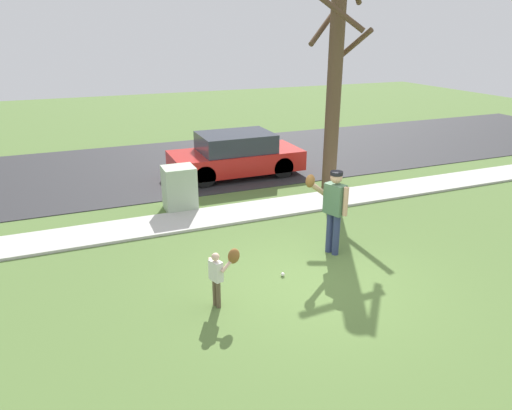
{
  "coord_description": "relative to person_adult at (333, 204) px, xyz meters",
  "views": [
    {
      "loc": [
        -3.79,
        -6.53,
        4.31
      ],
      "look_at": [
        -0.48,
        1.57,
        1.0
      ],
      "focal_mm": 32.77,
      "sensor_mm": 36.0,
      "label": 1
    }
  ],
  "objects": [
    {
      "name": "person_adult",
      "position": [
        0.0,
        0.0,
        0.0
      ],
      "size": [
        0.83,
        0.59,
        1.74
      ],
      "rotation": [
        0.0,
        0.0,
        -2.8
      ],
      "color": "navy",
      "rests_on": "ground"
    },
    {
      "name": "baseball",
      "position": [
        -1.3,
        -0.5,
        -1.05
      ],
      "size": [
        0.07,
        0.07,
        0.07
      ],
      "primitive_type": "sphere",
      "color": "white",
      "rests_on": "ground"
    },
    {
      "name": "person_child",
      "position": [
        -2.65,
        -1.0,
        -0.42
      ],
      "size": [
        0.52,
        0.33,
        1.02
      ],
      "rotation": [
        0.0,
        0.0,
        0.34
      ],
      "color": "brown",
      "rests_on": "ground"
    },
    {
      "name": "parked_hatchback_red",
      "position": [
        0.06,
        5.81,
        -0.43
      ],
      "size": [
        4.0,
        1.75,
        1.33
      ],
      "color": "red",
      "rests_on": "road_surface"
    },
    {
      "name": "road_surface",
      "position": [
        -0.87,
        7.73,
        -1.07
      ],
      "size": [
        36.0,
        6.8,
        0.02
      ],
      "primitive_type": "cube",
      "color": "#2D2D30",
      "rests_on": "ground"
    },
    {
      "name": "utility_cabinet",
      "position": [
        -2.23,
        3.63,
        -0.53
      ],
      "size": [
        0.78,
        0.69,
        1.11
      ],
      "primitive_type": "cube",
      "color": "#9EB293",
      "rests_on": "ground"
    },
    {
      "name": "ground_plane",
      "position": [
        -0.87,
        2.63,
        -1.08
      ],
      "size": [
        48.0,
        48.0,
        0.0
      ],
      "primitive_type": "plane",
      "color": "#567538"
    },
    {
      "name": "street_tree_near",
      "position": [
        2.13,
        3.67,
        2.03
      ],
      "size": [
        1.85,
        1.89,
        5.9
      ],
      "color": "brown",
      "rests_on": "ground"
    },
    {
      "name": "sidewalk_strip",
      "position": [
        -0.87,
        2.73,
        -1.05
      ],
      "size": [
        36.0,
        1.2,
        0.06
      ],
      "primitive_type": "cube",
      "color": "beige",
      "rests_on": "ground"
    }
  ]
}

